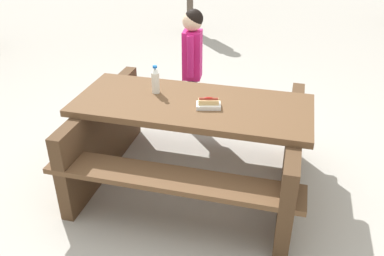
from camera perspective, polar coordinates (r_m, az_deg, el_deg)
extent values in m
plane|color=#B7B2A8|center=(3.50, 0.00, -7.51)|extent=(30.00, 30.00, 0.00)
cube|color=brown|center=(3.11, 0.00, 3.21)|extent=(1.82, 0.80, 0.05)
cube|color=brown|center=(3.73, 2.17, 2.83)|extent=(1.81, 0.32, 0.04)
cube|color=brown|center=(2.81, -2.90, -7.15)|extent=(1.81, 0.32, 0.04)
cube|color=#4D3520|center=(3.22, 13.59, -4.43)|extent=(0.13, 1.40, 0.70)
cube|color=#4D3520|center=(3.55, -12.29, -0.90)|extent=(0.13, 1.40, 0.70)
cylinder|color=silver|center=(3.24, -5.11, 6.33)|extent=(0.06, 0.06, 0.17)
cone|color=silver|center=(3.21, -5.19, 8.04)|extent=(0.06, 0.06, 0.04)
cylinder|color=blue|center=(3.19, -5.21, 8.52)|extent=(0.03, 0.03, 0.02)
cube|color=white|center=(3.02, 2.31, 3.14)|extent=(0.20, 0.15, 0.03)
cube|color=#D8B272|center=(3.00, 2.32, 3.71)|extent=(0.16, 0.09, 0.04)
cylinder|color=maroon|center=(3.00, 2.33, 4.02)|extent=(0.14, 0.06, 0.03)
ellipsoid|color=maroon|center=(2.99, 2.34, 4.22)|extent=(0.07, 0.04, 0.01)
cylinder|color=#3F334C|center=(4.12, -0.10, 3.16)|extent=(0.09, 0.09, 0.55)
cylinder|color=#3F334C|center=(4.23, 0.17, 3.89)|extent=(0.09, 0.09, 0.55)
cube|color=#D11E72|center=(3.98, 0.04, 10.17)|extent=(0.19, 0.20, 0.47)
cylinder|color=#D11E72|center=(3.86, -0.23, 9.93)|extent=(0.07, 0.07, 0.40)
cylinder|color=#D11E72|center=(4.08, 0.30, 11.01)|extent=(0.07, 0.07, 0.40)
sphere|color=beige|center=(3.88, 0.04, 14.72)|extent=(0.18, 0.18, 0.18)
sphere|color=black|center=(3.87, 0.25, 15.04)|extent=(0.18, 0.18, 0.18)
cylinder|color=brown|center=(7.44, -0.30, 15.85)|extent=(0.11, 0.11, 0.70)
cylinder|color=brown|center=(7.60, -0.26, 16.12)|extent=(0.11, 0.11, 0.70)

